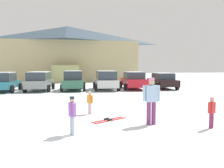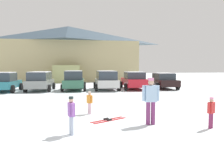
{
  "view_description": "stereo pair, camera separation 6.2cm",
  "coord_description": "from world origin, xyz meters",
  "px_view_note": "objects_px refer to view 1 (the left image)",
  "views": [
    {
      "loc": [
        -1.05,
        -4.16,
        2.01
      ],
      "look_at": [
        1.2,
        7.47,
        1.14
      ],
      "focal_mm": 35.0,
      "sensor_mm": 36.0,
      "label": 1
    },
    {
      "loc": [
        -0.99,
        -4.17,
        2.01
      ],
      "look_at": [
        1.2,
        7.47,
        1.14
      ],
      "focal_mm": 35.0,
      "sensor_mm": 36.0,
      "label": 2
    }
  ],
  "objects_px": {
    "parked_green_coupe": "(74,80)",
    "skier_adult_in_blue_parka": "(151,98)",
    "skier_child_in_purple_jacket": "(72,113)",
    "parked_teal_hatchback": "(4,82)",
    "parked_red_sedan": "(133,80)",
    "skier_child_in_red_jacket": "(212,111)",
    "parked_silver_wagon": "(106,80)",
    "pair_of_skis": "(109,120)",
    "parked_grey_wagon": "(40,80)",
    "parked_black_sedan": "(162,80)",
    "skier_child_in_orange_jacket": "(90,101)",
    "ski_lodge": "(68,53)"
  },
  "relations": [
    {
      "from": "parked_grey_wagon",
      "to": "skier_child_in_purple_jacket",
      "type": "distance_m",
      "value": 13.8
    },
    {
      "from": "ski_lodge",
      "to": "parked_black_sedan",
      "type": "xyz_separation_m",
      "value": [
        9.2,
        -15.91,
        -3.6
      ]
    },
    {
      "from": "parked_green_coupe",
      "to": "skier_adult_in_blue_parka",
      "type": "height_order",
      "value": "parked_green_coupe"
    },
    {
      "from": "ski_lodge",
      "to": "parked_teal_hatchback",
      "type": "height_order",
      "value": "ski_lodge"
    },
    {
      "from": "ski_lodge",
      "to": "skier_child_in_red_jacket",
      "type": "xyz_separation_m",
      "value": [
        4.9,
        -29.56,
        -3.8
      ]
    },
    {
      "from": "parked_grey_wagon",
      "to": "skier_child_in_purple_jacket",
      "type": "bearing_deg",
      "value": -78.82
    },
    {
      "from": "parked_grey_wagon",
      "to": "parked_silver_wagon",
      "type": "bearing_deg",
      "value": -3.41
    },
    {
      "from": "skier_child_in_red_jacket",
      "to": "skier_adult_in_blue_parka",
      "type": "distance_m",
      "value": 2.02
    },
    {
      "from": "parked_red_sedan",
      "to": "parked_teal_hatchback",
      "type": "bearing_deg",
      "value": -179.04
    },
    {
      "from": "ski_lodge",
      "to": "parked_grey_wagon",
      "type": "height_order",
      "value": "ski_lodge"
    },
    {
      "from": "parked_teal_hatchback",
      "to": "parked_red_sedan",
      "type": "bearing_deg",
      "value": 0.96
    },
    {
      "from": "skier_child_in_orange_jacket",
      "to": "parked_teal_hatchback",
      "type": "bearing_deg",
      "value": 121.32
    },
    {
      "from": "skier_adult_in_blue_parka",
      "to": "skier_child_in_red_jacket",
      "type": "bearing_deg",
      "value": -25.29
    },
    {
      "from": "parked_grey_wagon",
      "to": "parked_black_sedan",
      "type": "xyz_separation_m",
      "value": [
        11.55,
        -0.03,
        -0.12
      ]
    },
    {
      "from": "parked_teal_hatchback",
      "to": "skier_child_in_red_jacket",
      "type": "relative_size",
      "value": 3.91
    },
    {
      "from": "skier_child_in_purple_jacket",
      "to": "parked_silver_wagon",
      "type": "bearing_deg",
      "value": 76.41
    },
    {
      "from": "parked_teal_hatchback",
      "to": "skier_child_in_purple_jacket",
      "type": "bearing_deg",
      "value": -67.36
    },
    {
      "from": "pair_of_skis",
      "to": "parked_red_sedan",
      "type": "bearing_deg",
      "value": 69.24
    },
    {
      "from": "parked_grey_wagon",
      "to": "skier_child_in_orange_jacket",
      "type": "height_order",
      "value": "parked_grey_wagon"
    },
    {
      "from": "skier_child_in_purple_jacket",
      "to": "parked_teal_hatchback",
      "type": "bearing_deg",
      "value": 112.64
    },
    {
      "from": "pair_of_skis",
      "to": "parked_silver_wagon",
      "type": "bearing_deg",
      "value": 81.23
    },
    {
      "from": "parked_silver_wagon",
      "to": "parked_red_sedan",
      "type": "distance_m",
      "value": 2.75
    },
    {
      "from": "parked_black_sedan",
      "to": "skier_child_in_purple_jacket",
      "type": "xyz_separation_m",
      "value": [
        -8.87,
        -13.51,
        -0.13
      ]
    },
    {
      "from": "parked_green_coupe",
      "to": "parked_black_sedan",
      "type": "xyz_separation_m",
      "value": [
        8.59,
        -0.02,
        -0.09
      ]
    },
    {
      "from": "skier_child_in_orange_jacket",
      "to": "parked_grey_wagon",
      "type": "bearing_deg",
      "value": 108.02
    },
    {
      "from": "parked_teal_hatchback",
      "to": "skier_child_in_orange_jacket",
      "type": "distance_m",
      "value": 12.2
    },
    {
      "from": "parked_red_sedan",
      "to": "parked_black_sedan",
      "type": "bearing_deg",
      "value": 0.1
    },
    {
      "from": "parked_silver_wagon",
      "to": "parked_grey_wagon",
      "type": "bearing_deg",
      "value": 176.59
    },
    {
      "from": "parked_grey_wagon",
      "to": "skier_child_in_orange_jacket",
      "type": "relative_size",
      "value": 4.3
    },
    {
      "from": "parked_black_sedan",
      "to": "skier_child_in_red_jacket",
      "type": "relative_size",
      "value": 4.55
    },
    {
      "from": "parked_silver_wagon",
      "to": "parked_green_coupe",
      "type": "bearing_deg",
      "value": 173.31
    },
    {
      "from": "skier_child_in_orange_jacket",
      "to": "parked_green_coupe",
      "type": "bearing_deg",
      "value": 92.74
    },
    {
      "from": "parked_teal_hatchback",
      "to": "parked_black_sedan",
      "type": "xyz_separation_m",
      "value": [
        14.42,
        0.2,
        -0.04
      ]
    },
    {
      "from": "ski_lodge",
      "to": "skier_child_in_red_jacket",
      "type": "relative_size",
      "value": 20.99
    },
    {
      "from": "parked_green_coupe",
      "to": "parked_silver_wagon",
      "type": "relative_size",
      "value": 1.04
    },
    {
      "from": "parked_grey_wagon",
      "to": "pair_of_skis",
      "type": "xyz_separation_m",
      "value": [
        4.07,
        -11.96,
        -0.89
      ]
    },
    {
      "from": "parked_grey_wagon",
      "to": "parked_red_sedan",
      "type": "bearing_deg",
      "value": -0.25
    },
    {
      "from": "parked_teal_hatchback",
      "to": "skier_child_in_orange_jacket",
      "type": "xyz_separation_m",
      "value": [
        6.34,
        -10.42,
        -0.28
      ]
    },
    {
      "from": "skier_child_in_purple_jacket",
      "to": "skier_adult_in_blue_parka",
      "type": "bearing_deg",
      "value": 14.25
    },
    {
      "from": "parked_grey_wagon",
      "to": "skier_child_in_red_jacket",
      "type": "bearing_deg",
      "value": -62.1
    },
    {
      "from": "parked_black_sedan",
      "to": "pair_of_skis",
      "type": "xyz_separation_m",
      "value": [
        -7.47,
        -11.93,
        -0.77
      ]
    },
    {
      "from": "skier_child_in_orange_jacket",
      "to": "skier_child_in_purple_jacket",
      "type": "bearing_deg",
      "value": -105.27
    },
    {
      "from": "parked_green_coupe",
      "to": "pair_of_skis",
      "type": "xyz_separation_m",
      "value": [
        1.12,
        -11.96,
        -0.86
      ]
    },
    {
      "from": "parked_grey_wagon",
      "to": "skier_child_in_purple_jacket",
      "type": "xyz_separation_m",
      "value": [
        2.68,
        -13.54,
        -0.26
      ]
    },
    {
      "from": "parked_green_coupe",
      "to": "skier_child_in_orange_jacket",
      "type": "height_order",
      "value": "parked_green_coupe"
    },
    {
      "from": "parked_silver_wagon",
      "to": "skier_child_in_red_jacket",
      "type": "bearing_deg",
      "value": -84.09
    },
    {
      "from": "parked_teal_hatchback",
      "to": "parked_black_sedan",
      "type": "bearing_deg",
      "value": 0.78
    },
    {
      "from": "skier_adult_in_blue_parka",
      "to": "pair_of_skis",
      "type": "bearing_deg",
      "value": 147.6
    },
    {
      "from": "parked_grey_wagon",
      "to": "pair_of_skis",
      "type": "distance_m",
      "value": 12.67
    },
    {
      "from": "parked_red_sedan",
      "to": "skier_child_in_red_jacket",
      "type": "bearing_deg",
      "value": -95.64
    }
  ]
}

